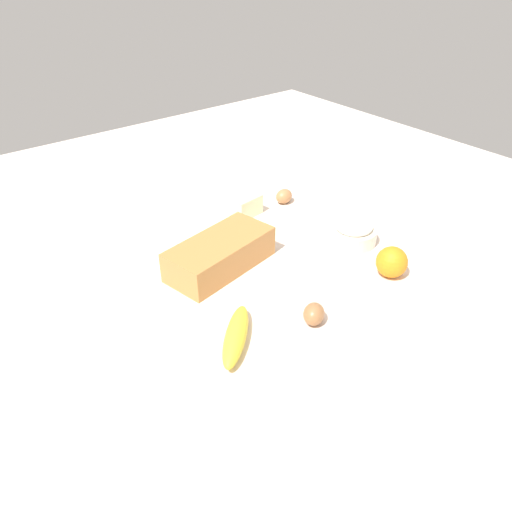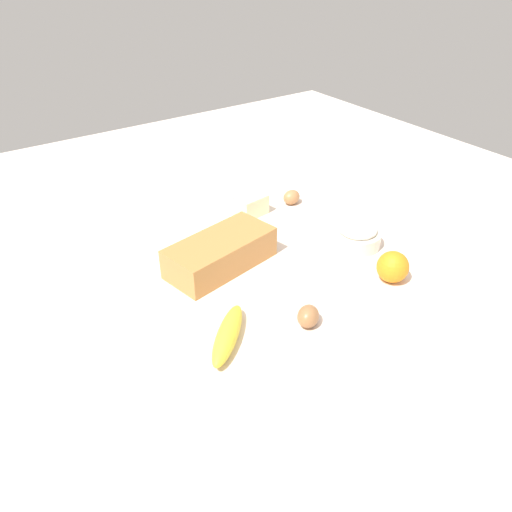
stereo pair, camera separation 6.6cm
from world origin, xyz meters
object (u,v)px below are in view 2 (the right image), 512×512
(loaf_pan, at_px, (221,252))
(banana, at_px, (228,335))
(egg_beside_bowl, at_px, (292,197))
(orange_fruit, at_px, (393,267))
(egg_near_butter, at_px, (308,316))
(butter_block, at_px, (251,205))
(flour_bowl, at_px, (357,235))

(loaf_pan, distance_m, banana, 0.28)
(loaf_pan, bearing_deg, egg_beside_bowl, -166.00)
(banana, xyz_separation_m, orange_fruit, (-0.44, 0.04, 0.02))
(egg_near_butter, bearing_deg, loaf_pan, -83.20)
(orange_fruit, height_order, butter_block, orange_fruit)
(loaf_pan, xyz_separation_m, butter_block, (-0.22, -0.18, -0.01))
(flour_bowl, relative_size, orange_fruit, 1.65)
(flour_bowl, relative_size, egg_beside_bowl, 2.28)
(egg_near_butter, relative_size, egg_beside_bowl, 1.03)
(loaf_pan, xyz_separation_m, egg_beside_bowl, (-0.36, -0.17, -0.02))
(flour_bowl, bearing_deg, egg_near_butter, 29.12)
(flour_bowl, distance_m, orange_fruit, 0.17)
(egg_near_butter, bearing_deg, banana, -17.07)
(flour_bowl, bearing_deg, orange_fruit, 74.72)
(egg_beside_bowl, bearing_deg, egg_near_butter, 55.30)
(loaf_pan, distance_m, orange_fruit, 0.42)
(banana, relative_size, egg_beside_bowl, 3.36)
(orange_fruit, bearing_deg, loaf_pan, -43.18)
(butter_block, bearing_deg, banana, 50.64)
(flour_bowl, bearing_deg, banana, 14.28)
(banana, bearing_deg, butter_block, -129.36)
(banana, xyz_separation_m, egg_near_butter, (-0.17, 0.05, 0.00))
(butter_block, height_order, egg_beside_bowl, butter_block)
(orange_fruit, xyz_separation_m, butter_block, (0.09, -0.47, -0.01))
(butter_block, distance_m, egg_near_butter, 0.52)
(loaf_pan, distance_m, egg_near_butter, 0.30)
(loaf_pan, bearing_deg, egg_near_butter, 85.66)
(loaf_pan, bearing_deg, orange_fruit, 125.69)
(butter_block, bearing_deg, flour_bowl, 113.68)
(banana, bearing_deg, orange_fruit, 174.65)
(flour_bowl, distance_m, egg_beside_bowl, 0.29)
(banana, relative_size, egg_near_butter, 3.25)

